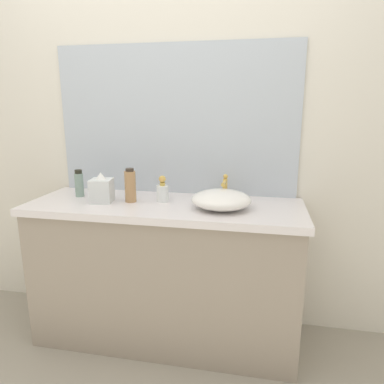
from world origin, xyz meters
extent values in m
cube|color=silver|center=(0.00, 0.73, 1.30)|extent=(6.00, 0.06, 2.60)
cube|color=gray|center=(0.07, 0.42, 0.41)|extent=(1.53, 0.51, 0.82)
cube|color=silver|center=(0.07, 0.42, 0.84)|extent=(1.57, 0.55, 0.04)
cube|color=#B2BCC6|center=(0.07, 0.69, 1.31)|extent=(1.50, 0.01, 0.90)
ellipsoid|color=white|center=(0.40, 0.38, 0.91)|extent=(0.32, 0.31, 0.10)
cylinder|color=gold|center=(0.40, 0.56, 0.92)|extent=(0.03, 0.03, 0.13)
cylinder|color=gold|center=(0.40, 0.51, 0.97)|extent=(0.02, 0.11, 0.02)
sphere|color=gold|center=(0.40, 0.58, 1.00)|extent=(0.03, 0.03, 0.03)
cylinder|color=white|center=(0.05, 0.46, 0.91)|extent=(0.07, 0.07, 0.09)
cylinder|color=gold|center=(0.05, 0.46, 0.96)|extent=(0.03, 0.03, 0.02)
sphere|color=gold|center=(0.05, 0.46, 0.99)|extent=(0.04, 0.04, 0.04)
cylinder|color=#DFA752|center=(0.05, 0.45, 0.99)|extent=(0.02, 0.02, 0.02)
cylinder|color=#AC8052|center=(-0.13, 0.42, 0.95)|extent=(0.06, 0.06, 0.18)
cylinder|color=#392F26|center=(-0.13, 0.42, 1.05)|extent=(0.05, 0.05, 0.02)
cylinder|color=gray|center=(-0.48, 0.47, 0.93)|extent=(0.05, 0.05, 0.14)
cylinder|color=black|center=(-0.48, 0.47, 1.01)|extent=(0.04, 0.04, 0.02)
cube|color=silver|center=(-0.29, 0.38, 0.93)|extent=(0.14, 0.14, 0.13)
cone|color=white|center=(-0.29, 0.38, 1.01)|extent=(0.07, 0.07, 0.04)
camera|label=1|loc=(0.60, -1.45, 1.40)|focal=32.86mm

